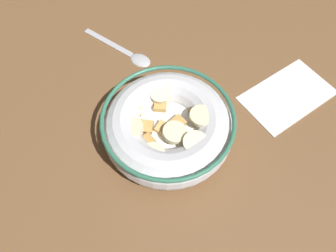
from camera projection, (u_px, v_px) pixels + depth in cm
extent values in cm
cube|color=brown|center=(168.00, 139.00, 46.26)|extent=(114.61, 114.61, 2.00)
cylinder|color=silver|center=(168.00, 135.00, 45.14)|extent=(10.00, 10.00, 0.60)
torus|color=silver|center=(168.00, 127.00, 43.05)|extent=(18.18, 18.18, 5.45)
torus|color=#337259|center=(168.00, 118.00, 40.95)|extent=(18.23, 18.23, 0.60)
cylinder|color=white|center=(168.00, 126.00, 42.74)|extent=(14.91, 14.91, 0.40)
cube|color=tan|center=(189.00, 145.00, 40.56)|extent=(2.54, 2.54, 0.95)
cube|color=tan|center=(123.00, 113.00, 43.12)|extent=(2.57, 2.56, 1.04)
cube|color=#B78947|center=(167.00, 89.00, 44.99)|extent=(2.19, 2.12, 1.03)
cube|color=tan|center=(178.00, 123.00, 42.24)|extent=(1.94, 1.87, 0.96)
cube|color=tan|center=(146.00, 127.00, 41.77)|extent=(2.54, 2.52, 1.02)
cube|color=tan|center=(160.00, 105.00, 43.62)|extent=(2.52, 2.52, 0.88)
cube|color=tan|center=(138.00, 148.00, 40.38)|extent=(2.57, 2.57, 1.05)
cube|color=#B78947|center=(164.00, 157.00, 39.75)|extent=(2.14, 2.14, 0.81)
cube|color=tan|center=(197.00, 111.00, 43.12)|extent=(1.97, 2.04, 1.01)
cube|color=#B78947|center=(207.00, 146.00, 40.59)|extent=(2.41, 2.41, 0.81)
cube|color=tan|center=(213.00, 136.00, 41.20)|extent=(1.88, 1.79, 1.03)
cube|color=tan|center=(206.00, 120.00, 42.52)|extent=(2.24, 2.23, 0.86)
cube|color=#B78947|center=(135.00, 112.00, 43.18)|extent=(2.55, 2.54, 0.96)
cube|color=tan|center=(123.00, 138.00, 40.96)|extent=(2.27, 2.29, 0.86)
cube|color=#B78947|center=(182.00, 165.00, 39.15)|extent=(2.45, 2.46, 0.84)
cube|color=tan|center=(161.00, 127.00, 42.07)|extent=(2.22, 2.25, 0.89)
cube|color=#B78947|center=(149.00, 144.00, 40.72)|extent=(1.88, 1.91, 0.85)
cylinder|color=#F4EABC|center=(132.00, 103.00, 43.04)|extent=(4.62, 4.61, 1.05)
cylinder|color=#F9EFC6|center=(194.00, 144.00, 39.24)|extent=(4.45, 4.45, 0.87)
cylinder|color=beige|center=(201.00, 116.00, 41.29)|extent=(3.33, 3.33, 0.88)
cylinder|color=#F4EABC|center=(152.00, 154.00, 38.96)|extent=(3.39, 3.43, 1.02)
cylinder|color=beige|center=(175.00, 132.00, 40.64)|extent=(4.32, 4.31, 1.07)
cylinder|color=#F9EFC6|center=(161.00, 93.00, 43.52)|extent=(4.39, 4.39, 1.29)
cylinder|color=#F4EABC|center=(131.00, 128.00, 40.60)|extent=(4.50, 4.53, 1.21)
ellipsoid|color=#B7B7BC|center=(140.00, 59.00, 52.53)|extent=(3.32, 4.24, 0.80)
cube|color=#B7B7BC|center=(108.00, 42.00, 54.82)|extent=(2.90, 10.67, 0.36)
cube|color=white|center=(288.00, 95.00, 48.99)|extent=(15.64, 10.96, 0.30)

